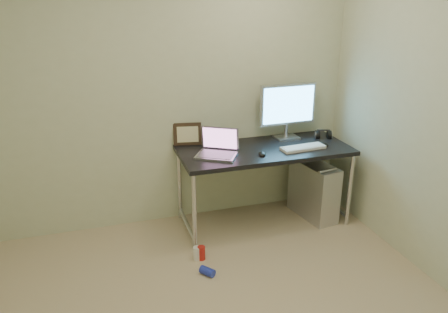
% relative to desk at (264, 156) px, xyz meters
% --- Properties ---
extents(wall_back, '(3.50, 0.02, 2.50)m').
position_rel_desk_xyz_m(wall_back, '(-0.84, 0.34, 0.58)').
color(wall_back, beige).
rests_on(wall_back, ground).
extents(desk, '(1.57, 0.69, 0.75)m').
position_rel_desk_xyz_m(desk, '(0.00, 0.00, 0.00)').
color(desk, black).
rests_on(desk, ground).
extents(tower_computer, '(0.32, 0.56, 0.58)m').
position_rel_desk_xyz_m(tower_computer, '(0.51, -0.05, -0.39)').
color(tower_computer, silver).
rests_on(tower_computer, ground).
extents(cable_a, '(0.01, 0.16, 0.69)m').
position_rel_desk_xyz_m(cable_a, '(0.46, 0.29, -0.27)').
color(cable_a, black).
rests_on(cable_a, ground).
extents(cable_b, '(0.02, 0.11, 0.71)m').
position_rel_desk_xyz_m(cable_b, '(0.55, 0.27, -0.29)').
color(cable_b, black).
rests_on(cable_b, ground).
extents(can_red, '(0.07, 0.07, 0.12)m').
position_rel_desk_xyz_m(can_red, '(-0.73, -0.46, -0.61)').
color(can_red, red).
rests_on(can_red, ground).
extents(can_white, '(0.07, 0.07, 0.12)m').
position_rel_desk_xyz_m(can_white, '(-0.77, -0.45, -0.61)').
color(can_white, white).
rests_on(can_white, ground).
extents(can_blue, '(0.13, 0.13, 0.07)m').
position_rel_desk_xyz_m(can_blue, '(-0.74, -0.68, -0.64)').
color(can_blue, '#2332BA').
rests_on(can_blue, ground).
extents(laptop, '(0.43, 0.41, 0.23)m').
position_rel_desk_xyz_m(laptop, '(-0.46, -0.03, 0.13)').
color(laptop, '#B1B1B8').
rests_on(laptop, desk).
extents(monitor, '(0.57, 0.17, 0.53)m').
position_rel_desk_xyz_m(monitor, '(0.32, 0.21, 0.39)').
color(monitor, '#B1B1B8').
rests_on(monitor, desk).
extents(keyboard, '(0.42, 0.17, 0.03)m').
position_rel_desk_xyz_m(keyboard, '(0.32, -0.13, 0.09)').
color(keyboard, silver).
rests_on(keyboard, desk).
extents(mouse_right, '(0.09, 0.12, 0.04)m').
position_rel_desk_xyz_m(mouse_right, '(0.56, -0.09, 0.10)').
color(mouse_right, black).
rests_on(mouse_right, desk).
extents(mouse_left, '(0.09, 0.12, 0.04)m').
position_rel_desk_xyz_m(mouse_left, '(-0.09, -0.16, 0.10)').
color(mouse_left, black).
rests_on(mouse_left, desk).
extents(headphones, '(0.18, 0.10, 0.10)m').
position_rel_desk_xyz_m(headphones, '(0.66, 0.11, 0.11)').
color(headphones, black).
rests_on(headphones, desk).
extents(picture_frame, '(0.27, 0.12, 0.21)m').
position_rel_desk_xyz_m(picture_frame, '(-0.65, 0.31, 0.18)').
color(picture_frame, black).
rests_on(picture_frame, desk).
extents(webcam, '(0.05, 0.05, 0.13)m').
position_rel_desk_xyz_m(webcam, '(-0.35, 0.27, 0.18)').
color(webcam, silver).
rests_on(webcam, desk).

